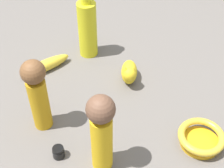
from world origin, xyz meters
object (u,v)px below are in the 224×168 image
(person_figure_child, at_px, (101,131))
(person_figure_adult, at_px, (37,93))
(banana, at_px, (45,66))
(cat_figurine, at_px, (129,72))
(bowl, at_px, (201,138))
(nail_polish_jar, at_px, (59,152))
(bottle_tall, at_px, (87,28))

(person_figure_child, relative_size, person_figure_adult, 1.04)
(person_figure_child, distance_m, banana, 0.46)
(cat_figurine, xyz_separation_m, person_figure_adult, (-0.27, -0.19, 0.09))
(banana, bearing_deg, person_figure_child, -98.76)
(person_figure_child, xyz_separation_m, person_figure_adult, (-0.18, 0.14, -0.01))
(banana, distance_m, bowl, 0.59)
(person_figure_child, xyz_separation_m, banana, (-0.21, 0.39, -0.12))
(nail_polish_jar, height_order, banana, banana)
(person_figure_adult, height_order, nail_polish_jar, person_figure_adult)
(person_figure_child, height_order, person_figure_adult, person_figure_child)
(nail_polish_jar, bearing_deg, person_figure_child, -11.53)
(person_figure_child, height_order, nail_polish_jar, person_figure_child)
(cat_figurine, height_order, bottle_tall, bottle_tall)
(person_figure_child, bearing_deg, banana, 117.84)
(person_figure_adult, height_order, banana, person_figure_adult)
(banana, bearing_deg, person_figure_adult, -120.25)
(bottle_tall, bearing_deg, cat_figurine, -47.42)
(cat_figurine, xyz_separation_m, bowl, (0.19, -0.27, -0.01))
(cat_figurine, relative_size, bottle_tall, 0.52)
(cat_figurine, distance_m, nail_polish_jar, 0.37)
(nail_polish_jar, relative_size, bottle_tall, 0.13)
(banana, distance_m, bottle_tall, 0.20)
(person_figure_adult, bearing_deg, bowl, -9.89)
(cat_figurine, bearing_deg, bowl, -54.98)
(person_figure_child, height_order, bottle_tall, bottle_tall)
(cat_figurine, distance_m, person_figure_adult, 0.34)
(bottle_tall, bearing_deg, person_figure_adult, -109.43)
(cat_figurine, xyz_separation_m, banana, (-0.30, 0.06, -0.02))
(bottle_tall, relative_size, bowl, 1.98)
(person_figure_child, bearing_deg, person_figure_adult, 141.69)
(cat_figurine, bearing_deg, nail_polish_jar, -124.24)
(person_figure_adult, xyz_separation_m, banana, (-0.03, 0.25, -0.11))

